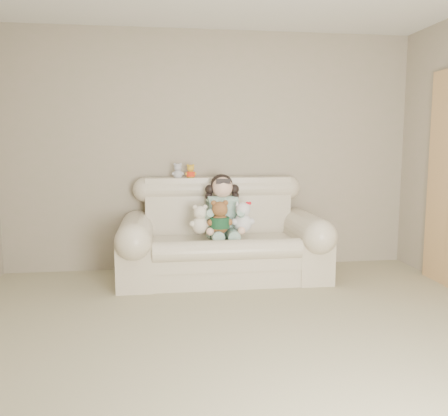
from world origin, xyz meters
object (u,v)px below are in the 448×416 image
Objects in this scene: white_cat at (243,214)px; seated_child at (222,205)px; brown_teddy at (220,214)px; sofa at (223,229)px; cream_teddy at (200,216)px.

seated_child is at bearing 146.86° from white_cat.
brown_teddy is at bearing -110.36° from seated_child.
sofa is 0.24m from brown_teddy.
brown_teddy is (-0.05, -0.14, 0.18)m from sofa.
seated_child is 1.97× the size of cream_teddy.
cream_teddy is (-0.25, -0.18, -0.08)m from seated_child.
sofa reaches higher than white_cat.
white_cat is at bearing -7.30° from brown_teddy.
sofa is at bearing -101.24° from seated_child.
sofa is at bearing 53.03° from brown_teddy.
brown_teddy is at bearing -15.94° from cream_teddy.
cream_teddy is (-0.19, 0.05, -0.03)m from brown_teddy.
brown_teddy is (-0.06, -0.22, -0.06)m from seated_child.
cream_teddy is at bearing -169.05° from white_cat.
sofa is 0.30m from cream_teddy.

